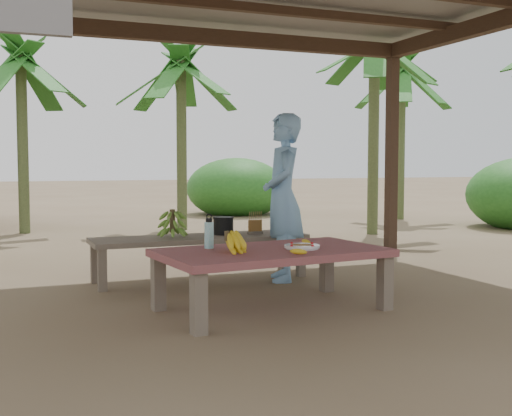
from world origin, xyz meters
name	(u,v)px	position (x,y,z in m)	size (l,w,h in m)	color
ground	(268,299)	(0.00, 0.00, 0.00)	(80.00, 80.00, 0.00)	brown
work_table	(272,257)	(-0.14, -0.41, 0.43)	(1.90, 1.18, 0.50)	brown
bench	(201,241)	(-0.28, 1.11, 0.39)	(2.21, 0.62, 0.45)	brown
ripe_banana_bunch	(227,241)	(-0.54, -0.46, 0.59)	(0.30, 0.26, 0.18)	yellow
plate	(302,247)	(0.09, -0.49, 0.52)	(0.29, 0.29, 0.04)	white
loose_banana_front	(299,252)	(-0.08, -0.77, 0.52)	(0.04, 0.16, 0.04)	yellow
loose_banana_side	(306,242)	(0.24, -0.27, 0.52)	(0.04, 0.13, 0.04)	yellow
water_flask	(209,234)	(-0.60, -0.18, 0.62)	(0.08, 0.08, 0.28)	#3BAEB9
green_banana_stalk	(172,223)	(-0.57, 1.11, 0.60)	(0.26, 0.26, 0.30)	#598C2D
cooking_pot	(223,226)	(-0.02, 1.16, 0.54)	(0.21, 0.21, 0.18)	black
skewer_rack	(255,223)	(0.30, 1.07, 0.57)	(0.18, 0.08, 0.24)	#A57F47
woman	(283,197)	(0.49, 0.77, 0.85)	(0.62, 0.41, 1.70)	#7CB3EA
banana_plant_ne	(374,56)	(3.65, 4.11, 2.96)	(1.80, 1.80, 3.46)	#596638
banana_plant_n	(181,77)	(0.85, 5.97, 2.71)	(1.80, 1.80, 3.20)	#596638
banana_plant_nw	(21,72)	(-1.79, 6.43, 2.71)	(1.80, 1.80, 3.20)	#596638
banana_plant_far	(402,82)	(5.75, 6.38, 2.90)	(1.80, 1.80, 3.40)	#596638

